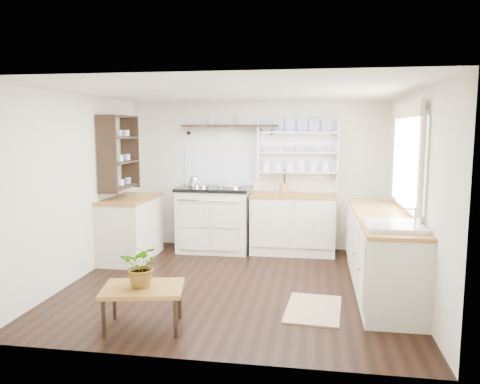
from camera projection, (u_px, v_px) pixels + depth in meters
name	position (u px, v px, depth m)	size (l,w,h in m)	color
floor	(236.00, 284.00, 5.67)	(4.00, 3.80, 0.01)	black
wall_back	(256.00, 175.00, 7.37)	(4.00, 0.02, 2.30)	beige
wall_right	(413.00, 194.00, 5.20)	(0.02, 3.80, 2.30)	beige
wall_left	(78.00, 187.00, 5.83)	(0.02, 3.80, 2.30)	beige
ceiling	(236.00, 91.00, 5.36)	(4.00, 3.80, 0.01)	white
window	(408.00, 156.00, 5.30)	(0.08, 1.55, 1.22)	white
aga_cooker	(215.00, 218.00, 7.23)	(1.11, 0.77, 1.02)	beige
back_cabinets	(293.00, 223.00, 7.08)	(1.27, 0.63, 0.90)	beige
right_cabinets	(382.00, 251.00, 5.44)	(0.62, 2.43, 0.90)	beige
belfast_sink	(394.00, 237.00, 4.66)	(0.55, 0.60, 0.45)	white
left_cabinets	(131.00, 227.00, 6.75)	(0.62, 1.13, 0.90)	beige
plate_rack	(298.00, 150.00, 7.18)	(1.20, 0.22, 0.90)	white
high_shelf	(230.00, 127.00, 7.21)	(1.50, 0.29, 0.16)	black
left_shelving	(119.00, 152.00, 6.63)	(0.28, 0.80, 1.05)	black
kettle	(195.00, 184.00, 7.09)	(0.19, 0.19, 0.24)	silver
utensil_crock	(284.00, 188.00, 7.11)	(0.12, 0.12, 0.14)	#A5693C
center_table	(143.00, 291.00, 4.39)	(0.83, 0.67, 0.40)	brown
potted_plant	(142.00, 266.00, 4.36)	(0.37, 0.32, 0.41)	#3F7233
floor_rug	(313.00, 309.00, 4.88)	(0.55, 0.85, 0.02)	#8C7851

